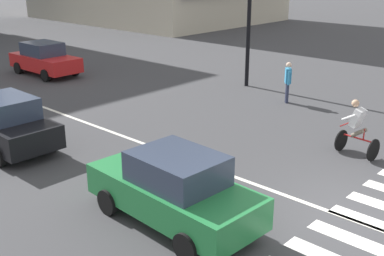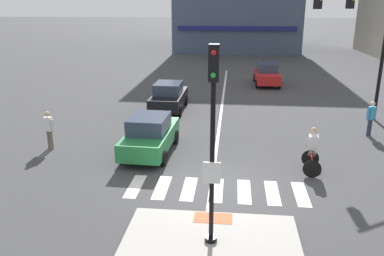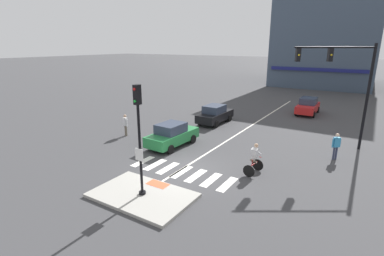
% 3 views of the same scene
% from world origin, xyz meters
% --- Properties ---
extents(ground_plane, '(300.00, 300.00, 0.00)m').
position_xyz_m(ground_plane, '(0.00, 0.00, 0.00)').
color(ground_plane, '#3D3D3F').
extents(crosswalk_stripe_c, '(0.44, 1.80, 0.01)m').
position_xyz_m(crosswalk_stripe_c, '(-0.93, -0.29, 0.00)').
color(crosswalk_stripe_c, silver).
rests_on(crosswalk_stripe_c, ground).
extents(crosswalk_stripe_d, '(0.44, 1.80, 0.01)m').
position_xyz_m(crosswalk_stripe_d, '(0.00, -0.29, 0.00)').
color(crosswalk_stripe_d, silver).
rests_on(crosswalk_stripe_d, ground).
extents(lane_centre_line, '(0.14, 28.00, 0.01)m').
position_xyz_m(lane_centre_line, '(-0.19, 10.00, 0.00)').
color(lane_centre_line, silver).
rests_on(lane_centre_line, ground).
extents(car_black_westbound_far, '(1.89, 4.12, 1.64)m').
position_xyz_m(car_black_westbound_far, '(-3.26, 9.82, 0.81)').
color(car_black_westbound_far, black).
rests_on(car_black_westbound_far, ground).
extents(car_red_eastbound_distant, '(1.90, 4.13, 1.64)m').
position_xyz_m(car_red_eastbound_distant, '(2.99, 17.97, 0.81)').
color(car_red_eastbound_distant, red).
rests_on(car_red_eastbound_distant, ground).
extents(car_green_westbound_near, '(1.98, 4.17, 1.64)m').
position_xyz_m(car_green_westbound_near, '(-2.92, 2.89, 0.81)').
color(car_green_westbound_near, '#237A3D').
rests_on(car_green_westbound_near, ground).
extents(cyclist, '(0.78, 1.16, 1.68)m').
position_xyz_m(cyclist, '(3.44, 1.67, 0.87)').
color(cyclist, black).
rests_on(cyclist, ground).
extents(pedestrian_waiting_far_side, '(0.44, 0.40, 1.67)m').
position_xyz_m(pedestrian_waiting_far_side, '(6.92, 6.18, 0.98)').
color(pedestrian_waiting_far_side, '#2D334C').
rests_on(pedestrian_waiting_far_side, ground).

